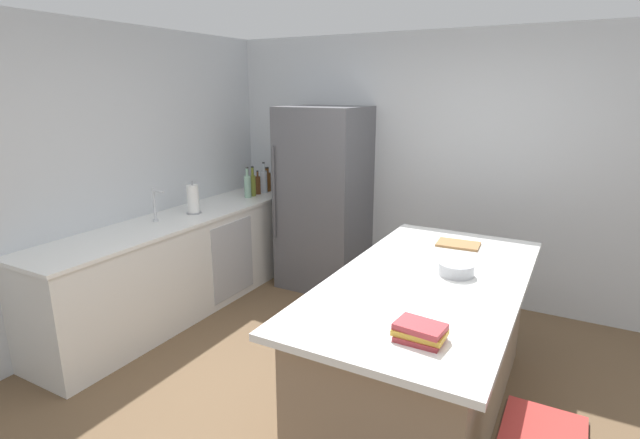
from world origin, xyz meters
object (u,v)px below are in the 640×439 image
Objects in this scene: gin_bottle at (248,186)px; cookbook_stack at (420,332)px; soda_bottle at (264,181)px; whiskey_bottle at (267,181)px; sink_faucet at (155,205)px; mixing_bowl at (456,269)px; syrup_bottle at (258,185)px; cutting_board at (458,244)px; kitchen_island at (424,345)px; refrigerator at (324,199)px; paper_towel_roll at (193,200)px; olive_oil_bottle at (253,184)px.

cookbook_stack is at bearing -39.12° from gin_bottle.
whiskey_bottle is at bearing 101.29° from soda_bottle.
mixing_bowl is (2.65, -0.02, -0.10)m from sink_faucet.
soda_bottle reaches higher than syrup_bottle.
soda_bottle reaches higher than whiskey_bottle.
sink_faucet is 0.94× the size of cutting_board.
kitchen_island is at bearing -29.22° from gin_bottle.
soda_bottle is 1.46× the size of cookbook_stack.
cookbook_stack is 0.75× the size of cutting_board.
sink_faucet is 2.65m from mixing_bowl.
refrigerator is 0.84m from whiskey_bottle.
kitchen_island is at bearing 103.62° from cookbook_stack.
cookbook_stack reaches higher than kitchen_island.
cutting_board is at bearing 96.78° from cookbook_stack.
whiskey_bottle is 0.09m from soda_bottle.
gin_bottle is (0.01, -0.20, 0.02)m from syrup_bottle.
paper_towel_roll is at bearing -129.44° from refrigerator.
gin_bottle is at bearing 84.68° from sink_faucet.
cookbook_stack is (2.58, -2.40, -0.08)m from soda_bottle.
soda_bottle is at bearing 85.40° from sink_faucet.
olive_oil_bottle reaches higher than whiskey_bottle.
whiskey_bottle is 0.83× the size of gin_bottle.
refrigerator is 5.70× the size of gin_bottle.
gin_bottle is (-2.41, 1.35, 0.58)m from kitchen_island.
cookbook_stack is at bearing -42.89° from soda_bottle.
refrigerator is 2.94m from cookbook_stack.
syrup_bottle is at bearing 95.48° from olive_oil_bottle.
gin_bottle is 1.04× the size of cutting_board.
olive_oil_bottle is 2.51m from cutting_board.
cutting_board is at bearing -14.17° from gin_bottle.
refrigerator reaches higher than olive_oil_bottle.
gin_bottle is at bearing 87.68° from paper_towel_roll.
paper_towel_roll is at bearing -91.41° from syrup_bottle.
paper_towel_roll is at bearing 78.56° from sink_faucet.
syrup_bottle is at bearing 92.31° from gin_bottle.
sink_faucet is at bearing -95.32° from gin_bottle.
soda_bottle is 1.05× the size of gin_bottle.
paper_towel_roll is (0.08, 0.39, -0.02)m from sink_faucet.
paper_towel_roll is 1.31× the size of cookbook_stack.
sink_faucet reaches higher than cutting_board.
mixing_bowl is at bearing -28.90° from syrup_bottle.
cutting_board is at bearing -22.25° from whiskey_bottle.
gin_bottle is (-0.00, -0.09, 0.00)m from olive_oil_bottle.
cutting_board is (2.52, 0.58, -0.13)m from sink_faucet.
kitchen_island is 0.54m from mixing_bowl.
syrup_bottle is at bearing 85.76° from sink_faucet.
olive_oil_bottle is at bearing -87.70° from whiskey_bottle.
refrigerator reaches higher than cutting_board.
sink_faucet is 1.57m from whiskey_bottle.
whiskey_bottle is 1.17× the size of cookbook_stack.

